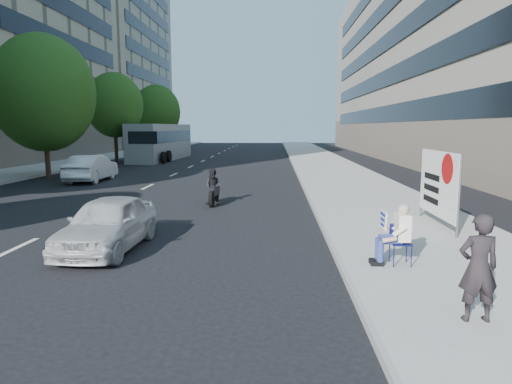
{
  "coord_description": "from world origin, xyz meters",
  "views": [
    {
      "loc": [
        0.03,
        -8.93,
        3.04
      ],
      "look_at": [
        -0.44,
        2.05,
        1.47
      ],
      "focal_mm": 32.0,
      "sensor_mm": 36.0,
      "label": 1
    }
  ],
  "objects_px": {
    "pedestrian_woman": "(478,268)",
    "white_sedan_near": "(108,223)",
    "bus": "(161,142)",
    "seated_protester": "(396,231)",
    "protest_banner": "(438,184)",
    "motorcycle": "(214,189)",
    "white_sedan_mid": "(91,168)"
  },
  "relations": [
    {
      "from": "white_sedan_near",
      "to": "motorcycle",
      "type": "relative_size",
      "value": 1.92
    },
    {
      "from": "seated_protester",
      "to": "pedestrian_woman",
      "type": "height_order",
      "value": "pedestrian_woman"
    },
    {
      "from": "seated_protester",
      "to": "pedestrian_woman",
      "type": "distance_m",
      "value": 2.86
    },
    {
      "from": "protest_banner",
      "to": "white_sedan_near",
      "type": "xyz_separation_m",
      "value": [
        -8.9,
        -2.44,
        -0.73
      ]
    },
    {
      "from": "seated_protester",
      "to": "motorcycle",
      "type": "bearing_deg",
      "value": 121.07
    },
    {
      "from": "protest_banner",
      "to": "bus",
      "type": "relative_size",
      "value": 0.25
    },
    {
      "from": "bus",
      "to": "seated_protester",
      "type": "bearing_deg",
      "value": -64.43
    },
    {
      "from": "seated_protester",
      "to": "white_sedan_near",
      "type": "bearing_deg",
      "value": 167.72
    },
    {
      "from": "motorcycle",
      "to": "bus",
      "type": "xyz_separation_m",
      "value": [
        -8.18,
        24.54,
        1.0
      ]
    },
    {
      "from": "seated_protester",
      "to": "motorcycle",
      "type": "xyz_separation_m",
      "value": [
        -4.95,
        8.22,
        -0.24
      ]
    },
    {
      "from": "pedestrian_woman",
      "to": "motorcycle",
      "type": "relative_size",
      "value": 0.8
    },
    {
      "from": "protest_banner",
      "to": "bus",
      "type": "height_order",
      "value": "bus"
    },
    {
      "from": "protest_banner",
      "to": "motorcycle",
      "type": "bearing_deg",
      "value": 148.92
    },
    {
      "from": "white_sedan_near",
      "to": "bus",
      "type": "relative_size",
      "value": 0.32
    },
    {
      "from": "motorcycle",
      "to": "bus",
      "type": "distance_m",
      "value": 25.89
    },
    {
      "from": "white_sedan_mid",
      "to": "motorcycle",
      "type": "xyz_separation_m",
      "value": [
        7.94,
        -7.51,
        -0.11
      ]
    },
    {
      "from": "protest_banner",
      "to": "white_sedan_near",
      "type": "distance_m",
      "value": 9.26
    },
    {
      "from": "pedestrian_woman",
      "to": "bus",
      "type": "height_order",
      "value": "bus"
    },
    {
      "from": "seated_protester",
      "to": "white_sedan_mid",
      "type": "relative_size",
      "value": 0.29
    },
    {
      "from": "white_sedan_mid",
      "to": "seated_protester",
      "type": "bearing_deg",
      "value": 128.05
    },
    {
      "from": "white_sedan_mid",
      "to": "motorcycle",
      "type": "distance_m",
      "value": 10.93
    },
    {
      "from": "white_sedan_near",
      "to": "motorcycle",
      "type": "distance_m",
      "value": 6.98
    },
    {
      "from": "pedestrian_woman",
      "to": "white_sedan_mid",
      "type": "distance_m",
      "value": 22.87
    },
    {
      "from": "pedestrian_woman",
      "to": "protest_banner",
      "type": "height_order",
      "value": "protest_banner"
    },
    {
      "from": "motorcycle",
      "to": "bus",
      "type": "bearing_deg",
      "value": 111.68
    },
    {
      "from": "pedestrian_woman",
      "to": "protest_banner",
      "type": "xyz_separation_m",
      "value": [
        1.73,
        6.72,
        0.43
      ]
    },
    {
      "from": "protest_banner",
      "to": "white_sedan_near",
      "type": "height_order",
      "value": "protest_banner"
    },
    {
      "from": "seated_protester",
      "to": "white_sedan_near",
      "type": "relative_size",
      "value": 0.33
    },
    {
      "from": "bus",
      "to": "protest_banner",
      "type": "bearing_deg",
      "value": -58.28
    },
    {
      "from": "seated_protester",
      "to": "pedestrian_woman",
      "type": "bearing_deg",
      "value": -80.35
    },
    {
      "from": "pedestrian_woman",
      "to": "white_sedan_near",
      "type": "bearing_deg",
      "value": -32.86
    },
    {
      "from": "seated_protester",
      "to": "pedestrian_woman",
      "type": "relative_size",
      "value": 0.8
    }
  ]
}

